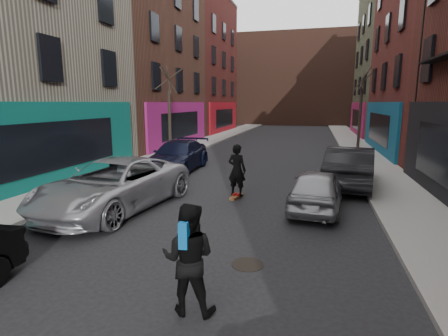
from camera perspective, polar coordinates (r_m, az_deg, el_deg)
The scene contains 14 objects.
sidewalk_left at distance 34.86m, azimuth -0.99°, elevation 5.03°, with size 2.50×84.00×0.13m, color gray.
sidewalk_right at distance 33.75m, azimuth 19.98°, elevation 4.21°, with size 2.50×84.00×0.13m, color gray.
buildings_left at distance 25.96m, azimuth -27.18°, elevation 20.14°, with size 12.00×56.00×16.50m, color #5C1B1A.
building_far at distance 59.61m, azimuth 11.94°, elevation 13.80°, with size 40.00×10.00×14.00m, color #47281E.
tree_left_far at distance 23.33m, azimuth -8.93°, elevation 10.30°, with size 2.00×2.00×6.50m, color black, non-canonical shape.
tree_right_far at distance 27.61m, azimuth 21.46°, elevation 10.04°, with size 2.00×2.00×6.80m, color black, non-canonical shape.
parked_left_far at distance 11.92m, azimuth -17.46°, elevation -2.63°, with size 2.74×5.95×1.65m, color #96989E.
parked_left_end at distance 18.05m, azimuth -7.60°, elevation 1.94°, with size 2.15×5.28×1.53m, color black.
parked_right_far at distance 11.84m, azimuth 14.94°, elevation -3.33°, with size 1.60×3.98×1.36m, color gray.
parked_right_end at distance 15.40m, azimuth 19.86°, elevation 0.19°, with size 1.78×5.11×1.68m, color black.
skateboard at distance 12.90m, azimuth 2.09°, elevation -4.71°, with size 0.22×0.80×0.10m, color brown.
skateboarder at distance 12.68m, azimuth 2.12°, elevation -0.34°, with size 0.69×0.46×1.90m, color black.
pedestrian at distance 5.94m, azimuth -5.82°, elevation -14.43°, with size 0.98×0.80×1.88m.
manhole at distance 7.87m, azimuth 3.86°, elevation -15.43°, with size 0.70×0.70×0.01m, color black.
Camera 1 is at (3.04, -3.42, 3.46)m, focal length 28.00 mm.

